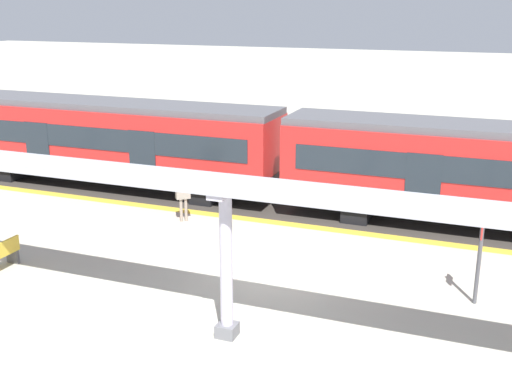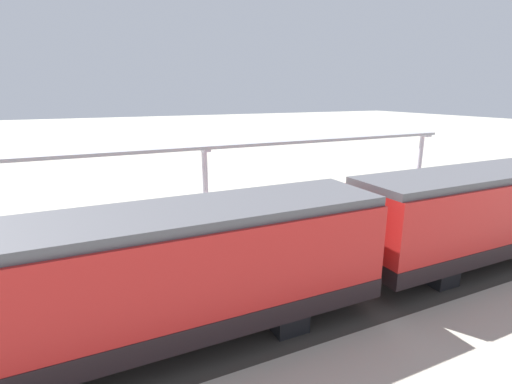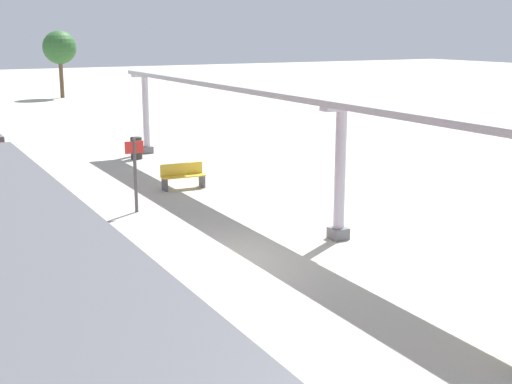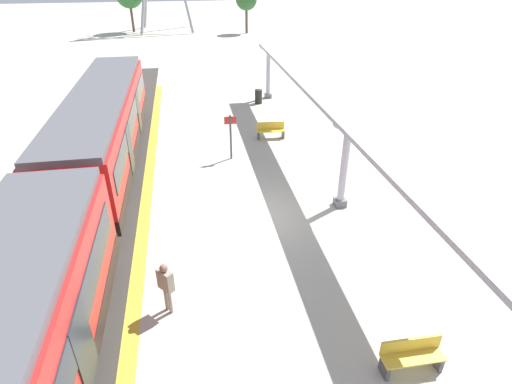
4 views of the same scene
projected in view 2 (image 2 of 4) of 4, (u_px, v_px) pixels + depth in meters
The scene contains 11 objects.
ground_plane at pixel (236, 239), 16.11m from camera, with size 176.00×176.00×0.00m, color #AFAC9B.
tactile_edge_strip at pixel (279, 279), 12.69m from camera, with size 0.44×37.96×0.01m, color gold.
trackbed at pixel (309, 306), 11.09m from camera, with size 3.20×49.96×0.01m, color #38332D.
train_far_carriage at pixel (93, 292), 8.29m from camera, with size 2.65×14.32×3.48m.
canopy_pillar_nearest at pixel (420, 160), 24.90m from camera, with size 1.10×0.44×3.45m.
canopy_pillar_second at pixel (205, 182), 18.83m from camera, with size 1.10×0.44×3.45m.
canopy_beam at pixel (207, 146), 18.44m from camera, with size 1.20×30.14×0.16m, color #A8AAB2.
bench_near_end at pixel (41, 238), 15.04m from camera, with size 1.52×0.53×0.86m.
bench_mid_platform at pixel (335, 195), 21.36m from camera, with size 1.50×0.45×0.86m.
platform_info_sign at pixel (102, 228), 13.61m from camera, with size 0.56×0.10×2.20m.
passenger_waiting_near_edge at pixel (364, 223), 15.09m from camera, with size 0.47×0.50×1.64m.
Camera 2 is at (-14.00, 5.59, 6.11)m, focal length 26.34 mm.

